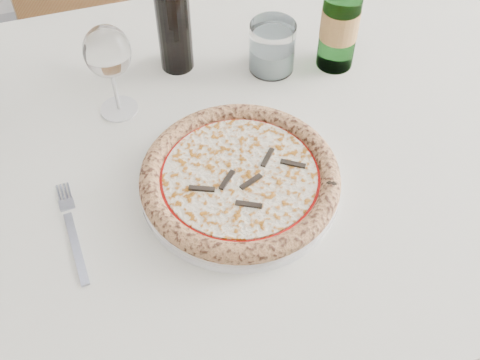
{
  "coord_description": "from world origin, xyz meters",
  "views": [
    {
      "loc": [
        -0.4,
        -0.52,
        1.5
      ],
      "look_at": [
        -0.2,
        0.04,
        0.78
      ],
      "focal_mm": 45.0,
      "sensor_mm": 36.0,
      "label": 1
    }
  ],
  "objects_px": {
    "dining_table": "(221,175)",
    "chair_far": "(106,15)",
    "wine_glass": "(108,54)",
    "wine_bottle": "(173,17)",
    "plate": "(240,185)",
    "pizza": "(240,177)",
    "tumbler": "(272,50)",
    "beer_bottle": "(341,15)"
  },
  "relations": [
    {
      "from": "chair_far",
      "to": "wine_bottle",
      "type": "distance_m",
      "value": 0.63
    },
    {
      "from": "chair_far",
      "to": "tumbler",
      "type": "distance_m",
      "value": 0.7
    },
    {
      "from": "pizza",
      "to": "chair_far",
      "type": "bearing_deg",
      "value": 95.27
    },
    {
      "from": "pizza",
      "to": "beer_bottle",
      "type": "distance_m",
      "value": 0.36
    },
    {
      "from": "plate",
      "to": "wine_bottle",
      "type": "height_order",
      "value": "wine_bottle"
    },
    {
      "from": "wine_glass",
      "to": "wine_bottle",
      "type": "height_order",
      "value": "wine_bottle"
    },
    {
      "from": "pizza",
      "to": "wine_bottle",
      "type": "height_order",
      "value": "wine_bottle"
    },
    {
      "from": "beer_bottle",
      "to": "dining_table",
      "type": "bearing_deg",
      "value": -154.78
    },
    {
      "from": "beer_bottle",
      "to": "wine_bottle",
      "type": "distance_m",
      "value": 0.3
    },
    {
      "from": "chair_far",
      "to": "tumbler",
      "type": "relative_size",
      "value": 9.76
    },
    {
      "from": "chair_far",
      "to": "tumbler",
      "type": "bearing_deg",
      "value": -68.63
    },
    {
      "from": "chair_far",
      "to": "wine_glass",
      "type": "bearing_deg",
      "value": -95.81
    },
    {
      "from": "dining_table",
      "to": "wine_bottle",
      "type": "relative_size",
      "value": 6.34
    },
    {
      "from": "pizza",
      "to": "wine_glass",
      "type": "xyz_separation_m",
      "value": [
        -0.14,
        0.24,
        0.1
      ]
    },
    {
      "from": "plate",
      "to": "tumbler",
      "type": "xyz_separation_m",
      "value": [
        0.16,
        0.26,
        0.03
      ]
    },
    {
      "from": "wine_glass",
      "to": "wine_bottle",
      "type": "relative_size",
      "value": 0.69
    },
    {
      "from": "chair_far",
      "to": "plate",
      "type": "xyz_separation_m",
      "value": [
        0.08,
        -0.86,
        0.23
      ]
    },
    {
      "from": "chair_far",
      "to": "pizza",
      "type": "relative_size",
      "value": 2.96
    },
    {
      "from": "pizza",
      "to": "tumbler",
      "type": "xyz_separation_m",
      "value": [
        0.16,
        0.26,
        0.01
      ]
    },
    {
      "from": "tumbler",
      "to": "plate",
      "type": "bearing_deg",
      "value": -121.08
    },
    {
      "from": "wine_glass",
      "to": "beer_bottle",
      "type": "height_order",
      "value": "beer_bottle"
    },
    {
      "from": "dining_table",
      "to": "wine_glass",
      "type": "distance_m",
      "value": 0.29
    },
    {
      "from": "wine_glass",
      "to": "wine_bottle",
      "type": "distance_m",
      "value": 0.16
    },
    {
      "from": "chair_far",
      "to": "tumbler",
      "type": "xyz_separation_m",
      "value": [
        0.23,
        -0.6,
        0.26
      ]
    },
    {
      "from": "dining_table",
      "to": "beer_bottle",
      "type": "xyz_separation_m",
      "value": [
        0.27,
        0.13,
        0.19
      ]
    },
    {
      "from": "dining_table",
      "to": "wine_glass",
      "type": "bearing_deg",
      "value": 135.26
    },
    {
      "from": "dining_table",
      "to": "pizza",
      "type": "relative_size",
      "value": 5.12
    },
    {
      "from": "dining_table",
      "to": "plate",
      "type": "distance_m",
      "value": 0.13
    },
    {
      "from": "dining_table",
      "to": "plate",
      "type": "xyz_separation_m",
      "value": [
        0.0,
        -0.1,
        0.09
      ]
    },
    {
      "from": "pizza",
      "to": "wine_glass",
      "type": "height_order",
      "value": "wine_glass"
    },
    {
      "from": "pizza",
      "to": "wine_bottle",
      "type": "bearing_deg",
      "value": 91.76
    },
    {
      "from": "dining_table",
      "to": "plate",
      "type": "height_order",
      "value": "plate"
    },
    {
      "from": "beer_bottle",
      "to": "wine_bottle",
      "type": "xyz_separation_m",
      "value": [
        -0.28,
        0.1,
        0.0
      ]
    },
    {
      "from": "plate",
      "to": "pizza",
      "type": "relative_size",
      "value": 1.0
    },
    {
      "from": "dining_table",
      "to": "wine_glass",
      "type": "relative_size",
      "value": 9.19
    },
    {
      "from": "dining_table",
      "to": "chair_far",
      "type": "xyz_separation_m",
      "value": [
        -0.08,
        0.76,
        -0.14
      ]
    },
    {
      "from": "plate",
      "to": "tumbler",
      "type": "distance_m",
      "value": 0.3
    },
    {
      "from": "tumbler",
      "to": "beer_bottle",
      "type": "height_order",
      "value": "beer_bottle"
    },
    {
      "from": "chair_far",
      "to": "plate",
      "type": "bearing_deg",
      "value": -84.73
    },
    {
      "from": "pizza",
      "to": "wine_glass",
      "type": "distance_m",
      "value": 0.3
    },
    {
      "from": "pizza",
      "to": "wine_bottle",
      "type": "relative_size",
      "value": 1.24
    },
    {
      "from": "dining_table",
      "to": "pizza",
      "type": "distance_m",
      "value": 0.15
    }
  ]
}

